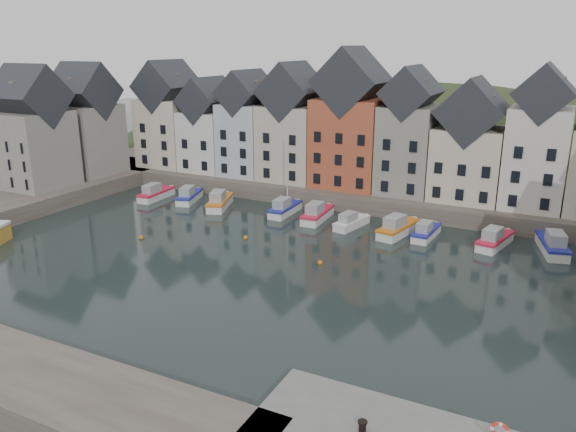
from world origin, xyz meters
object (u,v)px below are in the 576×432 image
Objects in this scene: boat_a at (155,194)px; mooring_bollard at (362,426)px; boat_d at (285,208)px; life_ring_post at (500,430)px.

mooring_bollard is at bearing -44.16° from boat_a.
boat_d is (18.72, 1.48, 0.05)m from boat_a.
life_ring_post is (28.85, -34.54, 2.09)m from boat_d.
life_ring_post is (5.99, 1.84, 0.55)m from mooring_bollard.
boat_a is 0.54× the size of boat_d.
mooring_bollard is (41.58, -34.90, 1.59)m from boat_a.
mooring_bollard is at bearing -162.95° from life_ring_post.
life_ring_post reaches higher than boat_a.
boat_a is 18.78m from boat_d.
boat_d is 45.05m from life_ring_post.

